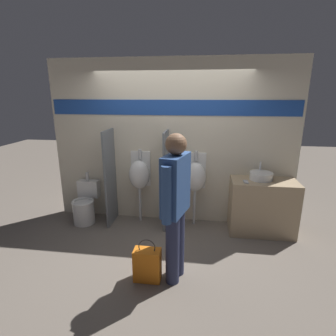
{
  "coord_description": "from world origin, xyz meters",
  "views": [
    {
      "loc": [
        0.52,
        -3.66,
        2.14
      ],
      "look_at": [
        0.0,
        0.17,
        1.05
      ],
      "focal_mm": 28.0,
      "sensor_mm": 36.0,
      "label": 1
    }
  ],
  "objects": [
    {
      "name": "ground_plane",
      "position": [
        0.0,
        0.0,
        0.0
      ],
      "size": [
        16.0,
        16.0,
        0.0
      ],
      "primitive_type": "plane",
      "color": "#70665B"
    },
    {
      "name": "urinal_near_counter",
      "position": [
        -0.52,
        0.44,
        0.84
      ],
      "size": [
        0.35,
        0.27,
        1.25
      ],
      "color": "silver",
      "rests_on": "ground_plane"
    },
    {
      "name": "cell_phone",
      "position": [
        1.18,
        0.2,
        0.87
      ],
      "size": [
        0.07,
        0.14,
        0.01
      ],
      "color": "#B7B7BC",
      "rests_on": "sink_counter"
    },
    {
      "name": "urinal_far",
      "position": [
        0.41,
        0.44,
        0.84
      ],
      "size": [
        0.35,
        0.27,
        1.25
      ],
      "color": "silver",
      "rests_on": "ground_plane"
    },
    {
      "name": "person_in_vest",
      "position": [
        0.24,
        -0.96,
        0.97
      ],
      "size": [
        0.31,
        0.59,
        1.75
      ],
      "rotation": [
        0.0,
        0.0,
        1.3
      ],
      "color": "#282D4C",
      "rests_on": "ground_plane"
    },
    {
      "name": "sink_counter",
      "position": [
        1.48,
        0.31,
        0.43
      ],
      "size": [
        1.0,
        0.52,
        0.86
      ],
      "color": "tan",
      "rests_on": "ground_plane"
    },
    {
      "name": "sink_basin",
      "position": [
        1.43,
        0.36,
        0.92
      ],
      "size": [
        0.35,
        0.35,
        0.26
      ],
      "color": "white",
      "rests_on": "sink_counter"
    },
    {
      "name": "divider_near_counter",
      "position": [
        -0.99,
        0.32,
        0.8
      ],
      "size": [
        0.03,
        0.5,
        1.6
      ],
      "color": "slate",
      "rests_on": "ground_plane"
    },
    {
      "name": "display_wall",
      "position": [
        0.0,
        0.6,
        1.36
      ],
      "size": [
        4.05,
        0.07,
        2.7
      ],
      "color": "beige",
      "rests_on": "ground_plane"
    },
    {
      "name": "divider_mid",
      "position": [
        -0.05,
        0.32,
        0.8
      ],
      "size": [
        0.03,
        0.5,
        1.6
      ],
      "color": "slate",
      "rests_on": "ground_plane"
    },
    {
      "name": "shopping_bag",
      "position": [
        -0.08,
        -1.05,
        0.2
      ],
      "size": [
        0.32,
        0.17,
        0.54
      ],
      "color": "orange",
      "rests_on": "ground_plane"
    },
    {
      "name": "toilet",
      "position": [
        -1.46,
        0.28,
        0.29
      ],
      "size": [
        0.37,
        0.54,
        0.83
      ],
      "color": "white",
      "rests_on": "ground_plane"
    }
  ]
}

